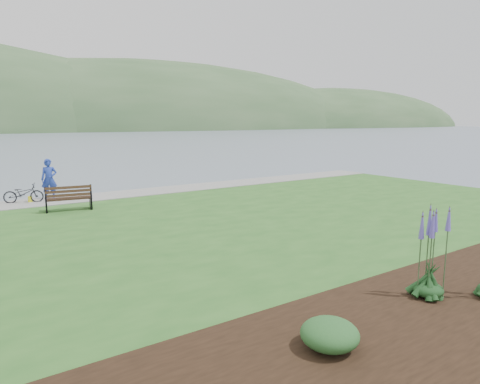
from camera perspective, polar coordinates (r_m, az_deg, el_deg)
The scene contains 10 objects.
ground at distance 15.80m, azimuth -7.84°, elevation -5.36°, with size 600.00×600.00×0.00m, color slate.
lawn at distance 14.05m, azimuth -4.20°, elevation -6.35°, with size 34.00×20.00×0.40m, color #285A20.
shoreline_path at distance 21.99m, azimuth -15.90°, elevation -0.33°, with size 34.00×2.20×0.03m, color gray.
far_hillside at distance 185.70m, azimuth -26.14°, elevation 7.29°, with size 580.00×80.00×38.00m, color #355630, non-canonical shape.
park_bench at distance 18.67m, azimuth -21.87°, elevation -0.72°, with size 1.84×0.99×1.09m.
person at distance 21.69m, azimuth -24.13°, elevation 2.00°, with size 0.81×0.56×2.22m, color #22389C.
bicycle_a at distance 21.32m, azimuth -26.92°, elevation -0.16°, with size 1.66×0.58×0.87m, color black.
pannier at distance 21.40m, azimuth -26.19°, elevation -0.88°, with size 0.16×0.26×0.27m, color #CACB17.
echium_4 at distance 9.57m, azimuth 24.11°, elevation -7.07°, with size 0.62×0.62×2.31m.
shrub_0 at distance 7.30m, azimuth 11.87°, elevation -18.06°, with size 0.94×0.94×0.47m, color #1E4C21.
Camera 1 is at (-6.73, -13.72, 4.03)m, focal length 32.00 mm.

